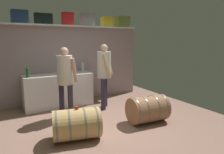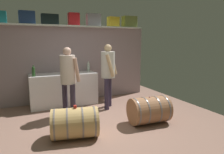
{
  "view_description": "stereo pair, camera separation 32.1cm",
  "coord_description": "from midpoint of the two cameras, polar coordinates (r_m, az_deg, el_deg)",
  "views": [
    {
      "loc": [
        -1.68,
        -3.35,
        1.72
      ],
      "look_at": [
        0.22,
        0.11,
        1.03
      ],
      "focal_mm": 32.76,
      "sensor_mm": 36.0,
      "label": 1
    },
    {
      "loc": [
        -1.39,
        -3.49,
        1.72
      ],
      "look_at": [
        0.22,
        0.11,
        1.03
      ],
      "focal_mm": 32.76,
      "sensor_mm": 36.0,
      "label": 2
    }
  ],
  "objects": [
    {
      "name": "toolcase_red",
      "position": [
        5.9,
        -13.88,
        15.46
      ],
      "size": [
        0.3,
        0.24,
        0.34
      ],
      "primitive_type": "cube",
      "rotation": [
        0.0,
        0.0,
        -0.04
      ],
      "color": "red",
      "rests_on": "high_shelf_board"
    },
    {
      "name": "ground_plane",
      "position": [
        4.64,
        -7.49,
        -12.12
      ],
      "size": [
        5.75,
        7.98,
        0.02
      ],
      "primitive_type": "cube",
      "color": "#8A6758"
    },
    {
      "name": "wine_glass",
      "position": [
        5.64,
        -14.08,
        1.8
      ],
      "size": [
        0.07,
        0.07,
        0.13
      ],
      "color": "white",
      "rests_on": "work_cabinet"
    },
    {
      "name": "toolcase_yellow",
      "position": [
        6.32,
        -2.95,
        15.12
      ],
      "size": [
        0.33,
        0.22,
        0.29
      ],
      "primitive_type": "cube",
      "rotation": [
        0.0,
        0.0,
        0.02
      ],
      "color": "yellow",
      "rests_on": "high_shelf_board"
    },
    {
      "name": "back_wall_panel",
      "position": [
        6.05,
        -13.94,
        3.33
      ],
      "size": [
        4.55,
        0.1,
        2.12
      ],
      "primitive_type": "cube",
      "color": "gray",
      "rests_on": "ground"
    },
    {
      "name": "toolcase_grey",
      "position": [
        6.08,
        -8.45,
        15.51
      ],
      "size": [
        0.4,
        0.19,
        0.35
      ],
      "primitive_type": "cube",
      "rotation": [
        0.0,
        0.0,
        -0.02
      ],
      "color": "gray",
      "rests_on": "high_shelf_board"
    },
    {
      "name": "visitor_tasting",
      "position": [
        5.21,
        -3.92,
        2.09
      ],
      "size": [
        0.48,
        0.52,
        1.65
      ],
      "rotation": [
        0.0,
        0.0,
        -2.19
      ],
      "color": "#30283E",
      "rests_on": "ground"
    },
    {
      "name": "work_cabinet",
      "position": [
        5.7,
        -16.29,
        -3.55
      ],
      "size": [
        1.76,
        0.64,
        0.87
      ],
      "primitive_type": "cube",
      "color": "white",
      "rests_on": "ground"
    },
    {
      "name": "toolcase_olive",
      "position": [
        6.58,
        1.49,
        15.11
      ],
      "size": [
        0.43,
        0.25,
        0.33
      ],
      "primitive_type": "cube",
      "rotation": [
        0.0,
        0.0,
        0.01
      ],
      "color": "olive",
      "rests_on": "high_shelf_board"
    },
    {
      "name": "wine_barrel_near",
      "position": [
        3.78,
        -12.3,
        -12.77
      ],
      "size": [
        0.92,
        0.71,
        0.57
      ],
      "rotation": [
        0.0,
        0.0,
        -0.21
      ],
      "color": "tan",
      "rests_on": "ground"
    },
    {
      "name": "wine_barrel_far",
      "position": [
        4.48,
        7.91,
        -8.88
      ],
      "size": [
        0.85,
        0.62,
        0.58
      ],
      "rotation": [
        0.0,
        0.0,
        -0.07
      ],
      "color": "#986644",
      "rests_on": "ground"
    },
    {
      "name": "wine_bottle_green",
      "position": [
        5.32,
        -24.09,
        1.22
      ],
      "size": [
        0.08,
        0.08,
        0.28
      ],
      "color": "#2C5328",
      "rests_on": "work_cabinet"
    },
    {
      "name": "tasting_cup",
      "position": [
        3.68,
        -12.3,
        -8.37
      ],
      "size": [
        0.06,
        0.06,
        0.05
      ],
      "primitive_type": "cylinder",
      "color": "red",
      "rests_on": "wine_barrel_near"
    },
    {
      "name": "winemaker_pouring",
      "position": [
        4.68,
        -14.84,
        0.46
      ],
      "size": [
        0.44,
        0.5,
        1.6
      ],
      "rotation": [
        0.0,
        0.0,
        -1.11
      ],
      "color": "#322A3A",
      "rests_on": "ground"
    },
    {
      "name": "toolcase_navy",
      "position": [
        5.7,
        -25.97,
        14.87
      ],
      "size": [
        0.39,
        0.32,
        0.32
      ],
      "primitive_type": "cube",
      "rotation": [
        0.0,
        0.0,
        0.06
      ],
      "color": "navy",
      "rests_on": "high_shelf_board"
    },
    {
      "name": "wine_bottle_clear",
      "position": [
        5.93,
        -9.7,
        2.77
      ],
      "size": [
        0.07,
        0.07,
        0.29
      ],
      "color": "#B8C9B9",
      "rests_on": "work_cabinet"
    },
    {
      "name": "toolcase_black",
      "position": [
        5.76,
        -20.2,
        14.98
      ],
      "size": [
        0.44,
        0.21,
        0.28
      ],
      "primitive_type": "cube",
      "rotation": [
        0.0,
        0.0,
        0.03
      ],
      "color": "black",
      "rests_on": "high_shelf_board"
    },
    {
      "name": "high_shelf_board",
      "position": [
        5.88,
        -14.0,
        13.67
      ],
      "size": [
        4.19,
        0.4,
        0.03
      ],
      "primitive_type": "cube",
      "color": "white",
      "rests_on": "back_wall_panel"
    }
  ]
}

